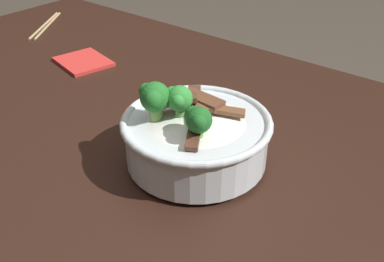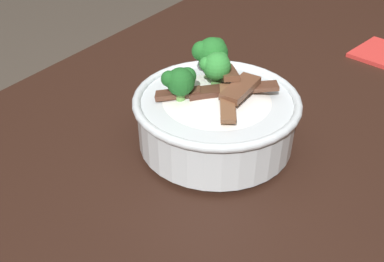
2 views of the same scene
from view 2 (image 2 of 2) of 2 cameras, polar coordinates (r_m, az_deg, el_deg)
dining_table at (r=0.80m, az=11.27°, el=-2.32°), size 1.55×0.89×0.81m
rice_bowl at (r=0.60m, az=3.19°, el=2.55°), size 0.23×0.23×0.14m
folded_napkin at (r=0.98m, az=24.40°, el=9.49°), size 0.15×0.13×0.01m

